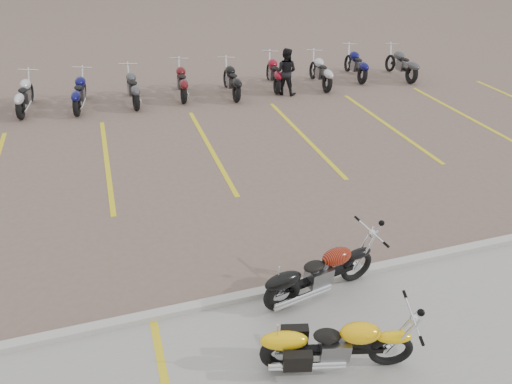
{
  "coord_description": "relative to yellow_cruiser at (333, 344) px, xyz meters",
  "views": [
    {
      "loc": [
        -2.5,
        -8.04,
        5.65
      ],
      "look_at": [
        0.07,
        0.1,
        0.75
      ],
      "focal_mm": 35.0,
      "sensor_mm": 36.0,
      "label": 1
    }
  ],
  "objects": [
    {
      "name": "flame_cruiser",
      "position": [
        0.39,
        1.44,
        -0.0
      ],
      "size": [
        2.1,
        0.53,
        0.87
      ],
      "rotation": [
        0.09,
        0.0,
        0.19
      ],
      "color": "black",
      "rests_on": "ground"
    },
    {
      "name": "person_b",
      "position": [
        3.5,
        11.26,
        0.35
      ],
      "size": [
        0.97,
        0.94,
        1.58
      ],
      "primitive_type": "imported",
      "rotation": [
        0.0,
        0.0,
        2.47
      ],
      "color": "black",
      "rests_on": "ground"
    },
    {
      "name": "curb",
      "position": [
        0.02,
        1.7,
        -0.38
      ],
      "size": [
        60.0,
        0.18,
        0.12
      ],
      "primitive_type": "cube",
      "color": "#ADAAA3",
      "rests_on": "ground"
    },
    {
      "name": "parking_stripes",
      "position": [
        0.02,
        7.7,
        -0.43
      ],
      "size": [
        38.0,
        5.5,
        0.01
      ],
      "primitive_type": null,
      "color": "gold",
      "rests_on": "ground"
    },
    {
      "name": "bg_bike_row",
      "position": [
        0.03,
        12.04,
        0.11
      ],
      "size": [
        17.24,
        2.03,
        1.1
      ],
      "color": "black",
      "rests_on": "ground"
    },
    {
      "name": "ground",
      "position": [
        0.02,
        3.7,
        -0.44
      ],
      "size": [
        100.0,
        100.0,
        0.0
      ],
      "primitive_type": "plane",
      "color": "#6F594F",
      "rests_on": "ground"
    },
    {
      "name": "yellow_cruiser",
      "position": [
        0.0,
        0.0,
        0.0
      ],
      "size": [
        2.09,
        0.69,
        0.88
      ],
      "rotation": [
        0.13,
        0.0,
        -0.26
      ],
      "color": "black",
      "rests_on": "ground"
    }
  ]
}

